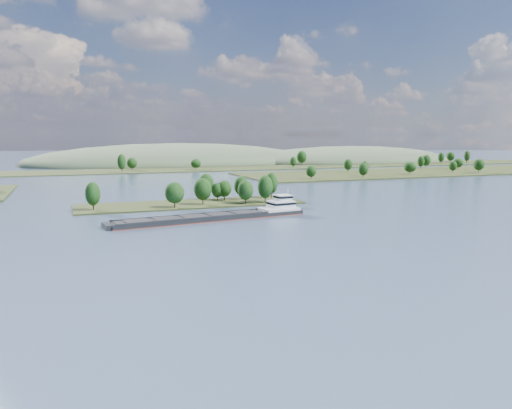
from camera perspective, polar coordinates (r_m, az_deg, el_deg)
name	(u,v)px	position (r m, az deg, el deg)	size (l,w,h in m)	color
ground	(232,228)	(168.48, -2.71, -2.67)	(1800.00, 1800.00, 0.00)	#3B4C66
tree_island	(205,195)	(225.76, -5.87, 1.04)	(100.00, 31.05, 13.62)	#252E14
right_bank	(429,171)	(441.08, 19.21, 3.62)	(320.00, 90.00, 15.40)	#252E14
back_shoreline	(142,170)	(442.44, -12.93, 3.85)	(900.00, 60.00, 16.27)	#252E14
hill_east	(351,161)	(596.11, 10.76, 4.86)	(260.00, 140.00, 36.00)	#43553A
hill_west	(176,163)	(549.72, -9.10, 4.65)	(320.00, 160.00, 44.00)	#43553A
cargo_barge	(223,215)	(186.30, -3.75, -1.24)	(76.79, 19.43, 10.31)	black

